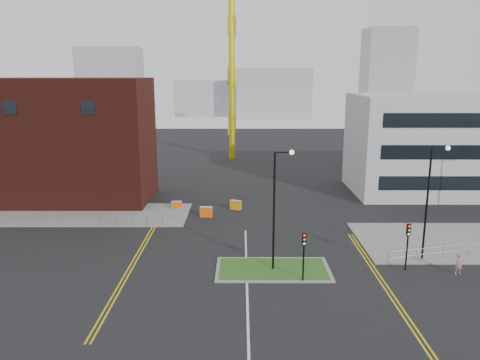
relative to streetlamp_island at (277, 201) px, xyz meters
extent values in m
plane|color=black|center=(-2.22, -8.00, -5.41)|extent=(200.00, 200.00, 0.00)
cube|color=slate|center=(-22.22, 14.00, -5.35)|extent=(28.00, 8.00, 0.12)
cube|color=slate|center=(-0.22, 0.00, -5.37)|extent=(8.60, 4.60, 0.08)
cube|color=#27511B|center=(-0.22, 0.00, -5.35)|extent=(8.00, 4.00, 0.12)
cube|color=#431610|center=(-22.22, 20.00, 1.59)|extent=(18.00, 10.00, 14.00)
cube|color=black|center=(-26.22, 14.98, 5.59)|extent=(1.40, 0.10, 1.40)
cube|color=black|center=(-18.22, 14.98, 5.59)|extent=(1.40, 0.10, 1.40)
cube|color=#A8ABAC|center=(23.78, 24.00, 0.59)|extent=(25.00, 12.00, 12.00)
cube|color=black|center=(23.78, 17.98, -2.92)|extent=(22.00, 0.10, 1.60)
cylinder|color=yellow|center=(-4.22, 47.00, 12.65)|extent=(1.00, 1.00, 36.12)
cylinder|color=black|center=(-0.22, 0.00, -0.91)|extent=(0.16, 0.16, 9.00)
cylinder|color=black|center=(0.38, 0.00, 3.59)|extent=(1.20, 0.10, 0.10)
sphere|color=silver|center=(0.98, 0.00, 3.59)|extent=(0.36, 0.36, 0.36)
cylinder|color=black|center=(11.78, 2.00, -0.91)|extent=(0.16, 0.16, 9.00)
cylinder|color=black|center=(12.38, 2.00, 3.59)|extent=(1.20, 0.10, 0.10)
sphere|color=silver|center=(12.98, 2.00, 3.59)|extent=(0.36, 0.36, 0.36)
cylinder|color=black|center=(1.78, -2.00, -3.91)|extent=(0.12, 0.12, 3.00)
cube|color=black|center=(1.78, -2.00, -2.21)|extent=(0.28, 0.22, 0.90)
sphere|color=red|center=(1.78, -2.13, -1.91)|extent=(0.18, 0.18, 0.18)
sphere|color=orange|center=(1.78, -2.13, -2.21)|extent=(0.18, 0.18, 0.18)
sphere|color=#0CCC33|center=(1.78, -2.13, -2.51)|extent=(0.18, 0.18, 0.18)
cylinder|color=black|center=(9.78, 0.00, -3.91)|extent=(0.12, 0.12, 3.00)
cube|color=black|center=(9.78, 0.00, -2.21)|extent=(0.28, 0.22, 0.90)
sphere|color=red|center=(9.78, -0.13, -1.91)|extent=(0.18, 0.18, 0.18)
sphere|color=orange|center=(9.78, -0.13, -2.21)|extent=(0.18, 0.18, 0.18)
sphere|color=#0CCC33|center=(9.78, -0.13, -2.51)|extent=(0.18, 0.18, 0.18)
cylinder|color=gray|center=(-13.22, 10.00, -4.36)|extent=(6.00, 0.04, 0.04)
cylinder|color=gray|center=(-13.22, 10.00, -4.86)|extent=(6.00, 0.04, 0.04)
cylinder|color=gray|center=(-16.22, 10.00, -4.86)|extent=(0.05, 0.05, 1.10)
cylinder|color=gray|center=(-10.22, 10.00, -4.86)|extent=(0.05, 0.05, 1.10)
cylinder|color=gray|center=(8.78, 1.00, -4.86)|extent=(0.05, 0.05, 1.10)
cube|color=silver|center=(-2.22, -6.00, -5.41)|extent=(0.15, 30.00, 0.01)
cube|color=gold|center=(-11.22, 2.00, -5.41)|extent=(0.12, 24.00, 0.01)
cube|color=gold|center=(-10.92, 2.00, -5.41)|extent=(0.12, 24.00, 0.01)
cube|color=gold|center=(7.28, -2.00, -5.41)|extent=(0.12, 20.00, 0.01)
cube|color=gold|center=(7.58, -2.00, -5.41)|extent=(0.12, 20.00, 0.01)
cube|color=gray|center=(-42.22, 112.00, 5.59)|extent=(18.00, 12.00, 22.00)
cube|color=gray|center=(7.78, 122.00, 2.59)|extent=(24.00, 12.00, 16.00)
cube|color=gray|center=(42.78, 117.00, 8.59)|extent=(14.00, 12.00, 28.00)
cube|color=gray|center=(-10.22, 132.00, 0.59)|extent=(30.00, 12.00, 12.00)
imported|color=#B8777A|center=(13.41, -0.77, -4.60)|extent=(0.62, 0.42, 1.63)
cube|color=#DB4D0C|center=(-9.65, 16.00, -4.95)|extent=(1.14, 0.47, 0.92)
cube|color=silver|center=(-9.65, 16.00, -4.54)|extent=(1.14, 0.47, 0.11)
cube|color=#E4560C|center=(-6.22, 13.26, -4.87)|extent=(1.34, 0.60, 1.08)
cube|color=silver|center=(-6.22, 13.26, -4.39)|extent=(1.34, 0.60, 0.13)
cube|color=orange|center=(-3.22, 16.00, -4.90)|extent=(1.29, 0.83, 1.02)
cube|color=silver|center=(-3.22, 16.00, -4.45)|extent=(1.29, 0.83, 0.12)
camera|label=1|loc=(-2.62, -32.92, 9.10)|focal=35.00mm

